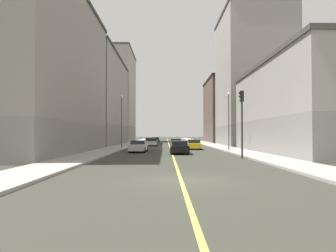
{
  "coord_description": "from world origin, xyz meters",
  "views": [
    {
      "loc": [
        -0.69,
        -13.85,
        2.06
      ],
      "look_at": [
        -0.26,
        39.23,
        3.38
      ],
      "focal_mm": 33.59,
      "sensor_mm": 36.0,
      "label": 1
    }
  ],
  "objects": [
    {
      "name": "traffic_light_left_near",
      "position": [
        5.69,
        12.32,
        3.69
      ],
      "size": [
        0.4,
        0.32,
        5.66
      ],
      "color": "#2D2D2D",
      "rests_on": "ground"
    },
    {
      "name": "building_right_corner",
      "position": [
        -14.72,
        18.75,
        8.44
      ],
      "size": [
        11.29,
        24.55,
        16.87
      ],
      "color": "slate",
      "rests_on": "ground"
    },
    {
      "name": "sidewalk_right",
      "position": [
        -7.67,
        49.0,
        0.07
      ],
      "size": [
        3.12,
        168.0,
        0.15
      ],
      "primitive_type": "cube",
      "color": "#9E9B93",
      "rests_on": "ground"
    },
    {
      "name": "building_left_mid",
      "position": [
        14.72,
        40.95,
        11.6
      ],
      "size": [
        11.29,
        15.14,
        23.17
      ],
      "color": "gray",
      "rests_on": "ground"
    },
    {
      "name": "ground_plane",
      "position": [
        0.0,
        0.0,
        0.0
      ],
      "size": [
        400.0,
        400.0,
        0.0
      ],
      "primitive_type": "plane",
      "color": "#34352C",
      "rests_on": "ground"
    },
    {
      "name": "lane_center_stripe",
      "position": [
        0.0,
        49.0,
        0.01
      ],
      "size": [
        0.16,
        154.0,
        0.01
      ],
      "primitive_type": "cube",
      "color": "#E5D14C",
      "rests_on": "ground"
    },
    {
      "name": "building_right_midblock",
      "position": [
        -14.72,
        44.49,
        8.24
      ],
      "size": [
        11.29,
        25.41,
        16.47
      ],
      "color": "slate",
      "rests_on": "ground"
    },
    {
      "name": "car_orange",
      "position": [
        0.89,
        34.07,
        0.63
      ],
      "size": [
        1.83,
        4.26,
        1.3
      ],
      "color": "orange",
      "rests_on": "ground"
    },
    {
      "name": "car_teal",
      "position": [
        -3.06,
        61.3,
        0.61
      ],
      "size": [
        2.02,
        4.07,
        1.24
      ],
      "color": "#196670",
      "rests_on": "ground"
    },
    {
      "name": "building_right_distant",
      "position": [
        -14.72,
        67.34,
        11.69
      ],
      "size": [
        11.29,
        17.83,
        23.36
      ],
      "color": "gray",
      "rests_on": "ground"
    },
    {
      "name": "car_silver",
      "position": [
        -3.71,
        21.48,
        0.66
      ],
      "size": [
        1.93,
        4.39,
        1.32
      ],
      "color": "silver",
      "rests_on": "ground"
    },
    {
      "name": "building_left_near",
      "position": [
        14.72,
        18.61,
        4.79
      ],
      "size": [
        11.29,
        23.02,
        9.57
      ],
      "color": "gray",
      "rests_on": "ground"
    },
    {
      "name": "building_left_far",
      "position": [
        14.72,
        59.94,
        7.44
      ],
      "size": [
        11.29,
        16.97,
        14.87
      ],
      "color": "brown",
      "rests_on": "ground"
    },
    {
      "name": "street_lamp_left_near",
      "position": [
        6.71,
        22.77,
        4.28
      ],
      "size": [
        0.36,
        0.36,
        6.77
      ],
      "color": "#4C4C51",
      "rests_on": "ground"
    },
    {
      "name": "car_yellow",
      "position": [
        3.11,
        27.88,
        0.64
      ],
      "size": [
        1.96,
        4.33,
        1.3
      ],
      "color": "gold",
      "rests_on": "ground"
    },
    {
      "name": "street_lamp_right_near",
      "position": [
        -6.71,
        29.13,
        4.52
      ],
      "size": [
        0.36,
        0.36,
        7.22
      ],
      "color": "#4C4C51",
      "rests_on": "ground"
    },
    {
      "name": "sidewalk_left",
      "position": [
        7.67,
        49.0,
        0.07
      ],
      "size": [
        3.12,
        168.0,
        0.15
      ],
      "primitive_type": "cube",
      "color": "#9E9B93",
      "rests_on": "ground"
    },
    {
      "name": "car_blue",
      "position": [
        -3.76,
        48.11,
        0.63
      ],
      "size": [
        1.97,
        4.42,
        1.3
      ],
      "color": "#23389E",
      "rests_on": "ground"
    },
    {
      "name": "car_black",
      "position": [
        0.73,
        18.42,
        0.65
      ],
      "size": [
        1.87,
        4.52,
        1.34
      ],
      "color": "black",
      "rests_on": "ground"
    },
    {
      "name": "car_white",
      "position": [
        -3.05,
        39.76,
        0.64
      ],
      "size": [
        1.98,
        4.55,
        1.33
      ],
      "color": "white",
      "rests_on": "ground"
    }
  ]
}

